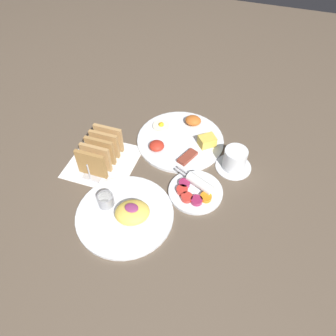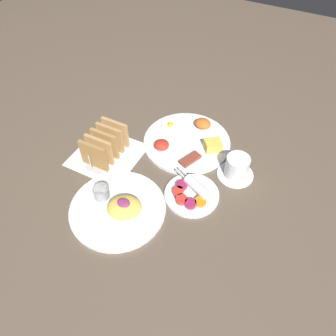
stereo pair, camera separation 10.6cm
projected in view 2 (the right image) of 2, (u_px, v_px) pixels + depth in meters
The scene contains 7 objects.
ground_plane at pixel (149, 176), 1.08m from camera, with size 3.00×3.00×0.00m, color brown.
napkin_flat at pixel (107, 155), 1.14m from camera, with size 0.22×0.22×0.00m.
plate_breakfast at pixel (188, 141), 1.18m from camera, with size 0.31×0.31×0.05m.
plate_condiments at pixel (192, 193), 1.02m from camera, with size 0.17×0.17×0.04m.
plate_foreground at pixel (118, 207), 0.98m from camera, with size 0.29×0.29×0.06m.
toast_rack at pixel (105, 145), 1.10m from camera, with size 0.10×0.18×0.10m.
coffee_cup at pixel (237, 167), 1.06m from camera, with size 0.12×0.12×0.08m.
Camera 2 is at (0.37, -0.59, 0.83)m, focal length 35.00 mm.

